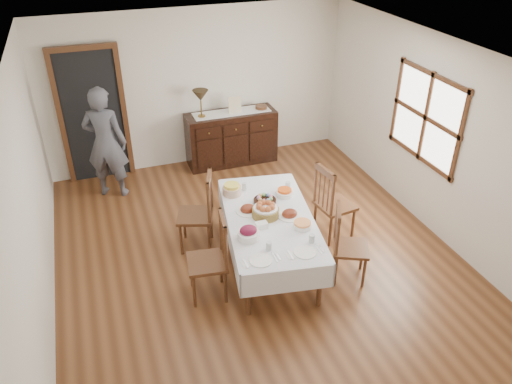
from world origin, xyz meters
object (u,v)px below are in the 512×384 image
object	(u,v)px
chair_right_far	(332,202)
person	(105,139)
dining_table	(269,223)
chair_left_far	(199,211)
table_lamp	(200,96)
sideboard	(231,138)
chair_right_near	(347,244)
chair_left_near	(212,257)

from	to	relation	value
chair_right_far	person	distance (m)	3.47
dining_table	chair_left_far	distance (m)	0.96
table_lamp	chair_left_far	bearing A→B (deg)	-105.51
sideboard	person	size ratio (longest dim) A/B	0.82
chair_right_near	table_lamp	world-z (taller)	table_lamp
chair_left_near	chair_right_far	world-z (taller)	chair_right_far
chair_left_near	chair_left_far	xyz separation A→B (m)	(0.10, 0.95, 0.01)
chair_right_far	person	bearing A→B (deg)	43.07
chair_left_near	sideboard	distance (m)	3.37
chair_right_near	person	distance (m)	3.90
person	chair_left_near	bearing A→B (deg)	129.94
chair_left_near	chair_right_far	distance (m)	1.90
chair_right_far	table_lamp	distance (m)	2.88
chair_left_near	dining_table	bearing A→B (deg)	119.23
chair_right_far	person	size ratio (longest dim) A/B	0.59
chair_right_near	sideboard	world-z (taller)	chair_right_near
chair_left_near	chair_right_far	xyz separation A→B (m)	(1.81, 0.57, 0.02)
chair_right_far	table_lamp	size ratio (longest dim) A/B	2.37
dining_table	chair_right_far	xyz separation A→B (m)	(0.98, 0.25, -0.06)
person	chair_left_far	bearing A→B (deg)	140.69
chair_right_far	table_lamp	xyz separation A→B (m)	(-1.11, 2.56, 0.72)
person	sideboard	bearing A→B (deg)	-146.64
dining_table	sideboard	xyz separation A→B (m)	(0.38, 2.83, -0.15)
sideboard	person	bearing A→B (deg)	-168.93
chair_left_near	sideboard	bearing A→B (deg)	166.87
chair_left_far	chair_left_near	bearing A→B (deg)	13.28
chair_left_far	person	distance (m)	2.07
chair_left_near	sideboard	world-z (taller)	chair_left_near
chair_right_far	chair_right_near	bearing A→B (deg)	157.37
sideboard	dining_table	bearing A→B (deg)	-97.65
chair_right_near	person	world-z (taller)	person
person	table_lamp	size ratio (longest dim) A/B	4.05
chair_left_near	chair_left_far	bearing A→B (deg)	-177.96
chair_left_near	sideboard	xyz separation A→B (m)	(1.20, 3.15, -0.08)
dining_table	chair_right_far	world-z (taller)	chair_right_far
sideboard	table_lamp	world-z (taller)	table_lamp
chair_right_far	person	world-z (taller)	person
table_lamp	person	bearing A→B (deg)	-166.07
chair_left_far	sideboard	distance (m)	2.46
chair_left_near	person	distance (m)	2.91
sideboard	table_lamp	bearing A→B (deg)	-178.21
chair_left_far	sideboard	bearing A→B (deg)	172.28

